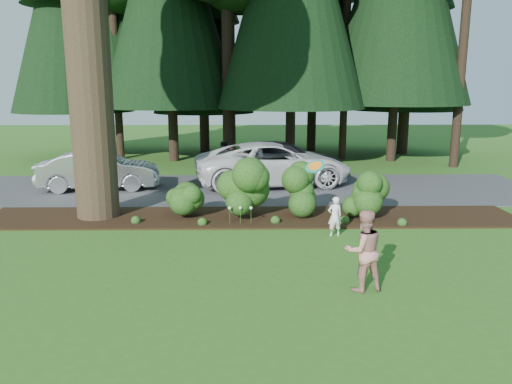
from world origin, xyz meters
The scene contains 11 objects.
ground centered at (0.00, 0.00, 0.00)m, with size 80.00×80.00×0.00m, color #27641C.
mulch_bed centered at (0.00, 3.25, 0.03)m, with size 16.00×2.50×0.05m, color black.
driveway centered at (0.00, 7.50, 0.01)m, with size 22.00×6.00×0.03m, color #38383A.
shrub_row centered at (0.77, 3.14, 0.81)m, with size 6.53×1.60×1.61m.
lily_cluster centered at (-0.30, 2.40, 0.50)m, with size 0.69×0.09×0.57m.
car_silver_wagon centered at (-5.73, 7.45, 0.76)m, with size 1.55×4.46×1.47m, color #B6B5BA.
car_white_suv centered at (0.93, 8.14, 0.88)m, with size 2.83×6.14×1.71m, color silver.
car_dark_suv centered at (1.43, 9.80, 0.80)m, with size 2.17×5.34×1.55m, color black.
child centered at (2.21, 1.40, 0.53)m, with size 0.39×0.25×1.06m, color white.
adult centered at (2.13, -2.19, 0.80)m, with size 0.78×0.61×1.60m, color #A32115.
frisbee centered at (1.67, 1.55, 1.84)m, with size 0.57×0.48×0.42m.
Camera 1 is at (-0.08, -11.27, 3.89)m, focal length 35.00 mm.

